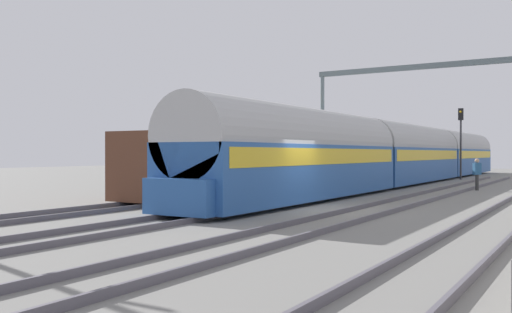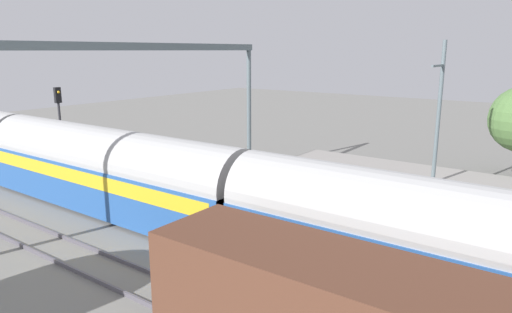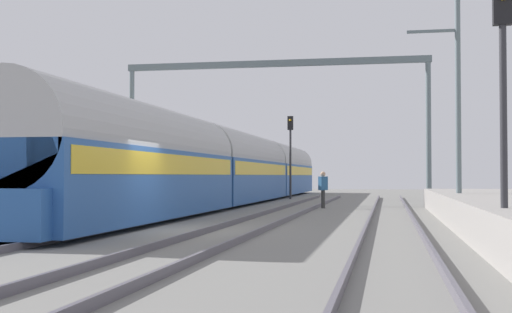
{
  "view_description": "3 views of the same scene",
  "coord_description": "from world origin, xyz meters",
  "px_view_note": "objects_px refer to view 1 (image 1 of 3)",
  "views": [
    {
      "loc": [
        8.58,
        -18.44,
        2.02
      ],
      "look_at": [
        -2.07,
        -0.78,
        1.9
      ],
      "focal_mm": 39.47,
      "sensor_mm": 36.0,
      "label": 1
    },
    {
      "loc": [
        -15.2,
        1.11,
        7.52
      ],
      "look_at": [
        1.98,
        13.58,
        2.64
      ],
      "focal_mm": 32.58,
      "sensor_mm": 36.0,
      "label": 2
    },
    {
      "loc": [
        6.11,
        -18.63,
        1.53
      ],
      "look_at": [
        -1.04,
        18.81,
        2.59
      ],
      "focal_mm": 48.57,
      "sensor_mm": 36.0,
      "label": 3
    }
  ],
  "objects_px": {
    "person_crossing": "(477,171)",
    "passenger_train": "(410,154)",
    "railway_signal_far": "(461,134)",
    "freight_car": "(229,165)",
    "catenary_gantry": "(439,92)"
  },
  "relations": [
    {
      "from": "person_crossing",
      "to": "passenger_train",
      "type": "bearing_deg",
      "value": 86.64
    },
    {
      "from": "passenger_train",
      "to": "railway_signal_far",
      "type": "distance_m",
      "value": 7.34
    },
    {
      "from": "freight_car",
      "to": "railway_signal_far",
      "type": "distance_m",
      "value": 23.47
    },
    {
      "from": "freight_car",
      "to": "catenary_gantry",
      "type": "xyz_separation_m",
      "value": [
        6.22,
        15.03,
        4.45
      ]
    },
    {
      "from": "passenger_train",
      "to": "railway_signal_far",
      "type": "height_order",
      "value": "railway_signal_far"
    },
    {
      "from": "person_crossing",
      "to": "railway_signal_far",
      "type": "height_order",
      "value": "railway_signal_far"
    },
    {
      "from": "person_crossing",
      "to": "catenary_gantry",
      "type": "distance_m",
      "value": 7.56
    },
    {
      "from": "freight_car",
      "to": "catenary_gantry",
      "type": "height_order",
      "value": "catenary_gantry"
    },
    {
      "from": "person_crossing",
      "to": "catenary_gantry",
      "type": "bearing_deg",
      "value": 75.9
    },
    {
      "from": "passenger_train",
      "to": "catenary_gantry",
      "type": "height_order",
      "value": "catenary_gantry"
    },
    {
      "from": "passenger_train",
      "to": "catenary_gantry",
      "type": "relative_size",
      "value": 2.92
    },
    {
      "from": "catenary_gantry",
      "to": "freight_car",
      "type": "bearing_deg",
      "value": -112.47
    },
    {
      "from": "freight_car",
      "to": "person_crossing",
      "type": "bearing_deg",
      "value": 47.48
    },
    {
      "from": "railway_signal_far",
      "to": "catenary_gantry",
      "type": "distance_m",
      "value": 7.94
    },
    {
      "from": "passenger_train",
      "to": "person_crossing",
      "type": "relative_size",
      "value": 28.44
    }
  ]
}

